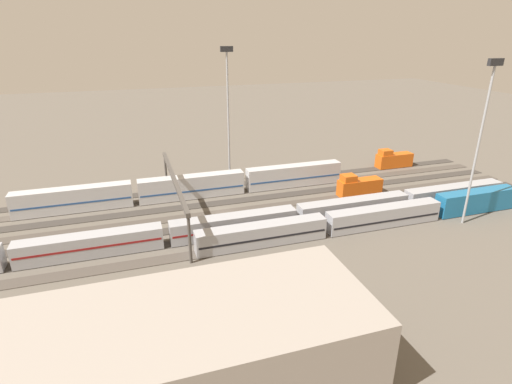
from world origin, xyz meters
name	(u,v)px	position (x,y,z in m)	size (l,w,h in m)	color
ground_plane	(223,213)	(0.00, 0.00, 0.00)	(400.00, 400.00, 0.00)	#60594F
track_bed_0	(208,187)	(0.00, -15.00, 0.06)	(140.00, 2.80, 0.12)	#3D3833
track_bed_1	(213,195)	(0.00, -10.00, 0.06)	(140.00, 2.80, 0.12)	#4C443D
track_bed_2	(218,203)	(0.00, -5.00, 0.06)	(140.00, 2.80, 0.12)	#3D3833
track_bed_3	(223,212)	(0.00, 0.00, 0.06)	(140.00, 2.80, 0.12)	#4C443D
track_bed_4	(229,223)	(0.00, 5.00, 0.06)	(140.00, 2.80, 0.12)	#3D3833
track_bed_5	(236,234)	(0.00, 10.00, 0.06)	(140.00, 2.80, 0.12)	#3D3833
track_bed_6	(243,247)	(0.00, 15.00, 0.06)	(140.00, 2.80, 0.12)	#4C443D
train_on_track_1	(192,187)	(4.52, -10.00, 2.59)	(71.40, 3.06, 5.00)	silver
train_on_track_0	(393,159)	(-50.78, -15.00, 2.16)	(10.00, 3.00, 5.00)	#D85914
train_on_track_6	(373,217)	(-25.29, 15.00, 2.09)	(66.40, 3.06, 4.40)	#1E6B9E
train_on_track_3	(359,186)	(-31.14, 0.00, 2.16)	(10.00, 3.00, 5.00)	#D85914
train_on_track_5	(234,225)	(0.25, 10.00, 2.01)	(119.80, 3.06, 3.80)	#A8AAB2
light_mast_0	(228,101)	(-5.89, -17.39, 19.59)	(2.80, 0.70, 31.38)	#9EA0A5
light_mast_1	(482,126)	(-42.91, 18.63, 18.98)	(2.80, 0.70, 30.25)	#9EA0A5
signal_gantry	(174,182)	(9.30, 0.00, 7.65)	(0.70, 35.00, 8.80)	#4C4742
maintenance_shed	(88,373)	(22.71, 41.27, 4.67)	(56.32, 15.78, 9.33)	#9E9389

